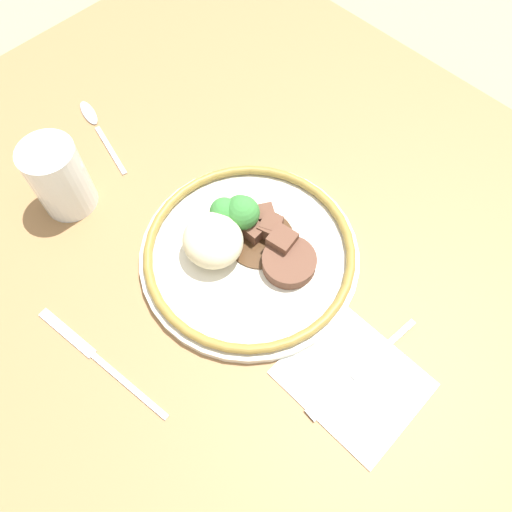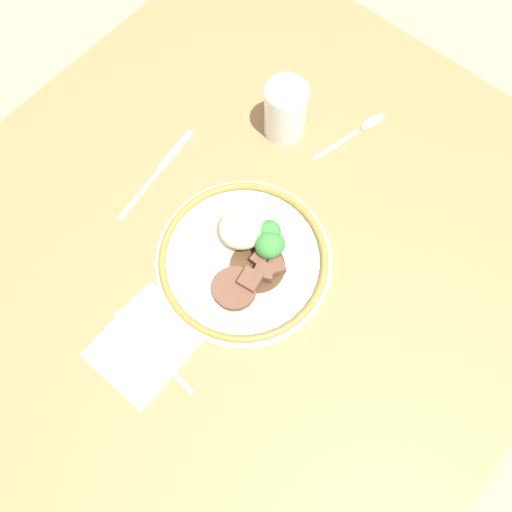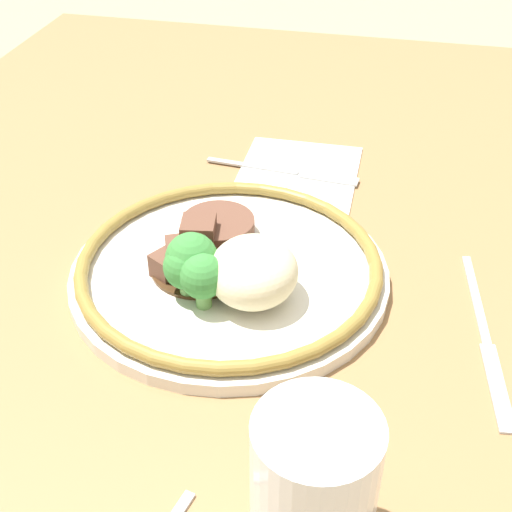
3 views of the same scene
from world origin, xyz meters
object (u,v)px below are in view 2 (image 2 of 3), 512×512
Objects in this scene: fork at (147,343)px; knife at (159,170)px; spoon at (364,127)px; juice_glass at (285,113)px; plate at (246,256)px.

fork is 0.30m from knife.
fork is at bearing -168.53° from spoon.
spoon is (0.30, -0.22, 0.00)m from knife.
fork is (-0.43, -0.09, -0.04)m from juice_glass.
knife is at bearing 83.41° from plate.
spoon is at bearing 0.74° from plate.
knife is at bearing 152.00° from juice_glass.
plate reaches higher than knife.
spoon is (0.32, 0.00, -0.02)m from plate.
spoon is at bearing -87.55° from fork.
plate is 1.75× the size of spoon.
juice_glass reaches higher than plate.
plate is 0.22m from knife.
knife is 0.37m from spoon.
plate is 1.37× the size of knife.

